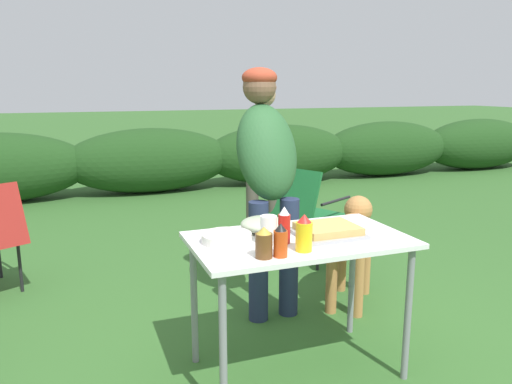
# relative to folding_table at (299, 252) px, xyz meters

# --- Properties ---
(ground_plane) EXTENTS (60.00, 60.00, 0.00)m
(ground_plane) POSITION_rel_folding_table_xyz_m (0.00, 0.00, -0.66)
(ground_plane) COLOR #336028
(shrub_hedge) EXTENTS (14.40, 0.90, 0.92)m
(shrub_hedge) POSITION_rel_folding_table_xyz_m (0.00, 4.95, -0.20)
(shrub_hedge) COLOR #1E4219
(shrub_hedge) RESTS_ON ground
(folding_table) EXTENTS (1.10, 0.64, 0.74)m
(folding_table) POSITION_rel_folding_table_xyz_m (0.00, 0.00, 0.00)
(folding_table) COLOR white
(folding_table) RESTS_ON ground
(food_tray) EXTENTS (0.33, 0.29, 0.06)m
(food_tray) POSITION_rel_folding_table_xyz_m (0.15, -0.02, 0.10)
(food_tray) COLOR #9E9EA3
(food_tray) RESTS_ON folding_table
(plate_stack) EXTENTS (0.25, 0.25, 0.04)m
(plate_stack) POSITION_rel_folding_table_xyz_m (-0.37, 0.06, 0.10)
(plate_stack) COLOR white
(plate_stack) RESTS_ON folding_table
(mixing_bowl) EXTENTS (0.24, 0.24, 0.08)m
(mixing_bowl) POSITION_rel_folding_table_xyz_m (-0.13, 0.17, 0.12)
(mixing_bowl) COLOR #ADBC99
(mixing_bowl) RESTS_ON folding_table
(paper_cup_stack) EXTENTS (0.08, 0.08, 0.14)m
(paper_cup_stack) POSITION_rel_folding_table_xyz_m (-0.19, -0.05, 0.15)
(paper_cup_stack) COLOR white
(paper_cup_stack) RESTS_ON folding_table
(hot_sauce_bottle) EXTENTS (0.06, 0.06, 0.16)m
(hot_sauce_bottle) POSITION_rel_folding_table_xyz_m (-0.20, -0.23, 0.15)
(hot_sauce_bottle) COLOR #CC4214
(hot_sauce_bottle) RESTS_ON folding_table
(mustard_bottle) EXTENTS (0.08, 0.08, 0.18)m
(mustard_bottle) POSITION_rel_folding_table_xyz_m (-0.07, -0.20, 0.16)
(mustard_bottle) COLOR yellow
(mustard_bottle) RESTS_ON folding_table
(beer_bottle) EXTENTS (0.08, 0.08, 0.14)m
(beer_bottle) POSITION_rel_folding_table_xyz_m (-0.28, -0.22, 0.15)
(beer_bottle) COLOR brown
(beer_bottle) RESTS_ON folding_table
(ketchup_bottle) EXTENTS (0.06, 0.06, 0.19)m
(ketchup_bottle) POSITION_rel_folding_table_xyz_m (-0.11, -0.06, 0.16)
(ketchup_bottle) COLOR red
(ketchup_bottle) RESTS_ON folding_table
(standing_person_with_beanie) EXTENTS (0.42, 0.52, 1.61)m
(standing_person_with_beanie) POSITION_rel_folding_table_xyz_m (0.12, 0.74, 0.33)
(standing_person_with_beanie) COLOR #232D4C
(standing_person_with_beanie) RESTS_ON ground
(standing_person_in_dark_puffer) EXTENTS (0.40, 0.34, 1.55)m
(standing_person_in_dark_puffer) POSITION_rel_folding_table_xyz_m (0.45, 1.64, 0.30)
(standing_person_in_dark_puffer) COLOR #4C473D
(standing_person_in_dark_puffer) RESTS_ON ground
(dog) EXTENTS (0.67, 0.79, 0.69)m
(dog) POSITION_rel_folding_table_xyz_m (0.74, 0.70, -0.19)
(dog) COLOR #B27A42
(dog) RESTS_ON ground
(camp_chair_near_hedge) EXTENTS (0.74, 0.68, 0.83)m
(camp_chair_near_hedge) POSITION_rel_folding_table_xyz_m (0.79, 1.51, -0.20)
(camp_chair_near_hedge) COLOR #19602D
(camp_chair_near_hedge) RESTS_ON ground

